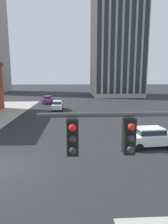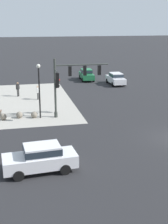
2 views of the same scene
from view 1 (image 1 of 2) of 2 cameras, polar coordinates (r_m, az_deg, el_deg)
The scene contains 4 objects.
ground_plane at distance 14.07m, azimuth -21.75°, elevation -14.89°, with size 320.00×320.00×0.00m, color #262628.
car_main_northbound_near at distance 17.29m, azimuth 19.00°, elevation -6.79°, with size 4.52×2.14×1.68m.
car_main_southbound_near at distance 44.97m, azimuth -10.65°, elevation 3.69°, with size 1.91×4.41×1.68m.
car_main_southbound_far at distance 35.36m, azimuth -7.84°, elevation 2.08°, with size 2.01×4.46×1.68m.
Camera 1 is at (4.39, -12.06, 5.76)m, focal length 31.10 mm.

